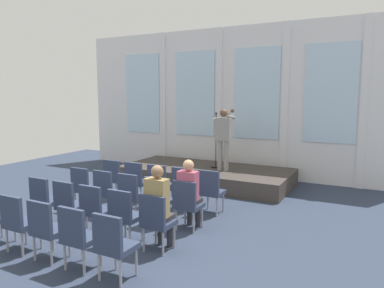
% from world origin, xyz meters
% --- Properties ---
extents(ground_plane, '(14.97, 14.97, 0.00)m').
position_xyz_m(ground_plane, '(0.00, 0.00, 0.00)').
color(ground_plane, '#2D384C').
extents(rear_partition, '(10.18, 0.14, 4.48)m').
position_xyz_m(rear_partition, '(0.04, 5.75, 2.27)').
color(rear_partition, silver).
rests_on(rear_partition, ground).
extents(stage_platform, '(4.70, 2.14, 0.43)m').
position_xyz_m(stage_platform, '(0.00, 4.39, 0.22)').
color(stage_platform, '#3F3833').
rests_on(stage_platform, ground).
extents(speaker, '(0.52, 0.69, 1.66)m').
position_xyz_m(speaker, '(0.57, 4.29, 1.40)').
color(speaker, gray).
rests_on(speaker, stage_platform).
extents(mic_stand, '(0.28, 0.28, 1.55)m').
position_xyz_m(mic_stand, '(0.24, 4.55, 0.77)').
color(mic_stand, black).
rests_on(mic_stand, stage_platform).
extents(chair_r0_c0, '(0.46, 0.44, 0.94)m').
position_xyz_m(chair_r0_c0, '(-1.26, 1.99, 0.53)').
color(chair_r0_c0, '#99999E').
rests_on(chair_r0_c0, ground).
extents(chair_r0_c1, '(0.46, 0.44, 0.94)m').
position_xyz_m(chair_r0_c1, '(-0.63, 1.99, 0.53)').
color(chair_r0_c1, '#99999E').
rests_on(chair_r0_c1, ground).
extents(chair_r0_c2, '(0.46, 0.44, 0.94)m').
position_xyz_m(chair_r0_c2, '(0.00, 1.99, 0.53)').
color(chair_r0_c2, '#99999E').
rests_on(chair_r0_c2, ground).
extents(chair_r0_c3, '(0.46, 0.44, 0.94)m').
position_xyz_m(chair_r0_c3, '(0.63, 1.99, 0.53)').
color(chair_r0_c3, '#99999E').
rests_on(chair_r0_c3, ground).
extents(chair_r0_c4, '(0.46, 0.44, 0.94)m').
position_xyz_m(chair_r0_c4, '(1.26, 1.99, 0.53)').
color(chair_r0_c4, '#99999E').
rests_on(chair_r0_c4, ground).
extents(chair_r1_c0, '(0.46, 0.44, 0.94)m').
position_xyz_m(chair_r1_c0, '(-1.26, 0.96, 0.53)').
color(chair_r1_c0, '#99999E').
rests_on(chair_r1_c0, ground).
extents(chair_r1_c1, '(0.46, 0.44, 0.94)m').
position_xyz_m(chair_r1_c1, '(-0.63, 0.96, 0.53)').
color(chair_r1_c1, '#99999E').
rests_on(chair_r1_c1, ground).
extents(chair_r1_c2, '(0.46, 0.44, 0.94)m').
position_xyz_m(chair_r1_c2, '(0.00, 0.96, 0.53)').
color(chair_r1_c2, '#99999E').
rests_on(chair_r1_c2, ground).
extents(chair_r1_c3, '(0.46, 0.44, 0.94)m').
position_xyz_m(chair_r1_c3, '(0.63, 0.96, 0.53)').
color(chair_r1_c3, '#99999E').
rests_on(chair_r1_c3, ground).
extents(chair_r1_c4, '(0.46, 0.44, 0.94)m').
position_xyz_m(chair_r1_c4, '(1.26, 0.96, 0.53)').
color(chair_r1_c4, '#99999E').
rests_on(chair_r1_c4, ground).
extents(audience_r1_c4, '(0.36, 0.39, 1.31)m').
position_xyz_m(audience_r1_c4, '(1.26, 1.04, 0.73)').
color(audience_r1_c4, '#2D2D33').
rests_on(audience_r1_c4, ground).
extents(chair_r2_c0, '(0.46, 0.44, 0.94)m').
position_xyz_m(chair_r2_c0, '(-1.26, -0.06, 0.53)').
color(chair_r2_c0, '#99999E').
rests_on(chair_r2_c0, ground).
extents(chair_r2_c1, '(0.46, 0.44, 0.94)m').
position_xyz_m(chair_r2_c1, '(-0.63, -0.06, 0.53)').
color(chair_r2_c1, '#99999E').
rests_on(chair_r2_c1, ground).
extents(chair_r2_c2, '(0.46, 0.44, 0.94)m').
position_xyz_m(chair_r2_c2, '(0.00, -0.06, 0.53)').
color(chair_r2_c2, '#99999E').
rests_on(chair_r2_c2, ground).
extents(chair_r2_c3, '(0.46, 0.44, 0.94)m').
position_xyz_m(chair_r2_c3, '(0.63, -0.06, 0.53)').
color(chair_r2_c3, '#99999E').
rests_on(chair_r2_c3, ground).
extents(chair_r2_c4, '(0.46, 0.44, 0.94)m').
position_xyz_m(chair_r2_c4, '(1.26, -0.06, 0.53)').
color(chair_r2_c4, '#99999E').
rests_on(chair_r2_c4, ground).
extents(audience_r2_c4, '(0.36, 0.39, 1.39)m').
position_xyz_m(audience_r2_c4, '(1.26, 0.02, 0.77)').
color(audience_r2_c4, '#2D2D33').
rests_on(audience_r2_c4, ground).
extents(chair_r3_c1, '(0.46, 0.44, 0.94)m').
position_xyz_m(chair_r3_c1, '(-0.63, -1.08, 0.53)').
color(chair_r3_c1, '#99999E').
rests_on(chair_r3_c1, ground).
extents(chair_r3_c2, '(0.46, 0.44, 0.94)m').
position_xyz_m(chair_r3_c2, '(0.00, -1.08, 0.53)').
color(chair_r3_c2, '#99999E').
rests_on(chair_r3_c2, ground).
extents(chair_r3_c3, '(0.46, 0.44, 0.94)m').
position_xyz_m(chair_r3_c3, '(0.63, -1.08, 0.53)').
color(chair_r3_c3, '#99999E').
rests_on(chair_r3_c3, ground).
extents(chair_r3_c4, '(0.46, 0.44, 0.94)m').
position_xyz_m(chair_r3_c4, '(1.26, -1.08, 0.53)').
color(chair_r3_c4, '#99999E').
rests_on(chair_r3_c4, ground).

